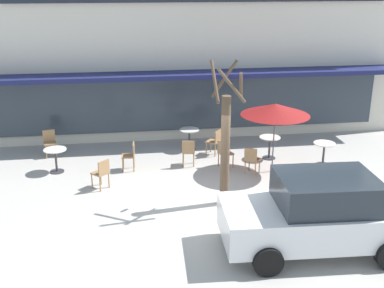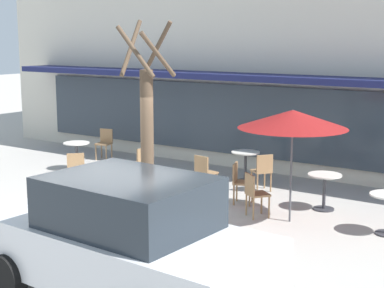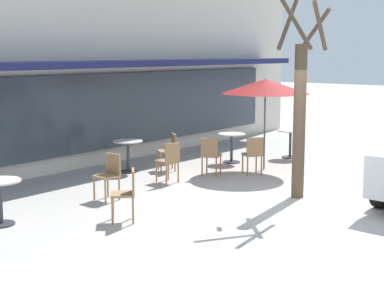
# 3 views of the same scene
# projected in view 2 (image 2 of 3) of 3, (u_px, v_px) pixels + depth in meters

# --- Properties ---
(ground_plane) EXTENTS (80.00, 80.00, 0.00)m
(ground_plane) POSITION_uv_depth(u_px,v_px,m) (107.00, 230.00, 10.98)
(ground_plane) COLOR #ADA8A0
(building_facade) EXTENTS (18.95, 9.10, 7.67)m
(building_facade) POSITION_uv_depth(u_px,v_px,m) (320.00, 28.00, 18.40)
(building_facade) COLOR beige
(building_facade) RESTS_ON ground
(cafe_table_near_wall) EXTENTS (0.70, 0.70, 0.76)m
(cafe_table_near_wall) POSITION_uv_depth(u_px,v_px,m) (245.00, 161.00, 14.60)
(cafe_table_near_wall) COLOR #333338
(cafe_table_near_wall) RESTS_ON ground
(cafe_table_streetside) EXTENTS (0.70, 0.70, 0.76)m
(cafe_table_streetside) POSITION_uv_depth(u_px,v_px,m) (77.00, 151.00, 15.87)
(cafe_table_streetside) COLOR #333338
(cafe_table_streetside) RESTS_ON ground
(cafe_table_mid_patio) EXTENTS (0.70, 0.70, 0.76)m
(cafe_table_mid_patio) POSITION_uv_depth(u_px,v_px,m) (324.00, 186.00, 12.20)
(cafe_table_mid_patio) COLOR #333338
(cafe_table_mid_patio) RESTS_ON ground
(patio_umbrella_green_folded) EXTENTS (2.10, 2.10, 2.20)m
(patio_umbrella_green_folded) POSITION_uv_depth(u_px,v_px,m) (293.00, 119.00, 11.15)
(patio_umbrella_green_folded) COLOR #4C4C51
(patio_umbrella_green_folded) RESTS_ON ground
(cafe_chair_0) EXTENTS (0.48, 0.48, 0.89)m
(cafe_chair_0) POSITION_uv_depth(u_px,v_px,m) (105.00, 141.00, 17.32)
(cafe_chair_0) COLOR #9E754C
(cafe_chair_0) RESTS_ON ground
(cafe_chair_1) EXTENTS (0.42, 0.42, 0.89)m
(cafe_chair_1) POSITION_uv_depth(u_px,v_px,m) (140.00, 162.00, 14.47)
(cafe_chair_1) COLOR #9E754C
(cafe_chair_1) RESTS_ON ground
(cafe_chair_2) EXTENTS (0.56, 0.56, 0.89)m
(cafe_chair_2) POSITION_uv_depth(u_px,v_px,m) (254.00, 192.00, 11.69)
(cafe_chair_2) COLOR #9E754C
(cafe_chair_2) RESTS_ON ground
(cafe_chair_3) EXTENTS (0.51, 0.51, 0.89)m
(cafe_chair_3) POSITION_uv_depth(u_px,v_px,m) (240.00, 180.00, 12.65)
(cafe_chair_3) COLOR #9E754C
(cafe_chair_3) RESTS_ON ground
(cafe_chair_4) EXTENTS (0.57, 0.57, 0.89)m
(cafe_chair_4) POSITION_uv_depth(u_px,v_px,m) (76.00, 168.00, 13.85)
(cafe_chair_4) COLOR #9E754C
(cafe_chair_4) RESTS_ON ground
(cafe_chair_5) EXTENTS (0.56, 0.56, 0.89)m
(cafe_chair_5) POSITION_uv_depth(u_px,v_px,m) (263.00, 169.00, 13.66)
(cafe_chair_5) COLOR #9E754C
(cafe_chair_5) RESTS_ON ground
(cafe_chair_6) EXTENTS (0.46, 0.46, 0.89)m
(cafe_chair_6) POSITION_uv_depth(u_px,v_px,m) (204.00, 171.00, 13.50)
(cafe_chair_6) COLOR #9E754C
(cafe_chair_6) RESTS_ON ground
(parked_sedan) EXTENTS (4.28, 2.17, 1.76)m
(parked_sedan) POSITION_uv_depth(u_px,v_px,m) (123.00, 240.00, 7.86)
(parked_sedan) COLOR silver
(parked_sedan) RESTS_ON ground
(street_tree) EXTENTS (0.87, 0.83, 3.87)m
(street_tree) POSITION_uv_depth(u_px,v_px,m) (147.00, 138.00, 10.65)
(street_tree) COLOR brown
(street_tree) RESTS_ON ground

